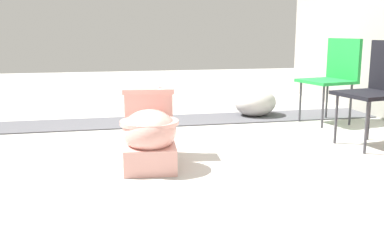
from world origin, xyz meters
name	(u,v)px	position (x,y,z in m)	size (l,w,h in m)	color
ground_plane	(169,154)	(0.00, 0.00, 0.00)	(14.00, 14.00, 0.00)	#A8A59E
gravel_strip	(198,119)	(-1.21, 0.50, 0.01)	(0.56, 8.00, 0.01)	#4C4C51
toilet	(149,133)	(0.24, -0.17, 0.22)	(0.67, 0.44, 0.52)	#E09E93
folding_chair_left	(335,72)	(-0.81, 1.80, 0.51)	(0.52, 0.52, 0.83)	#1E8C38
folding_chair_middle	(381,82)	(0.10, 1.68, 0.51)	(0.51, 0.51, 0.83)	black
boulder_near	(255,102)	(-1.29, 1.16, 0.15)	(0.47, 0.42, 0.30)	#B7B2AD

